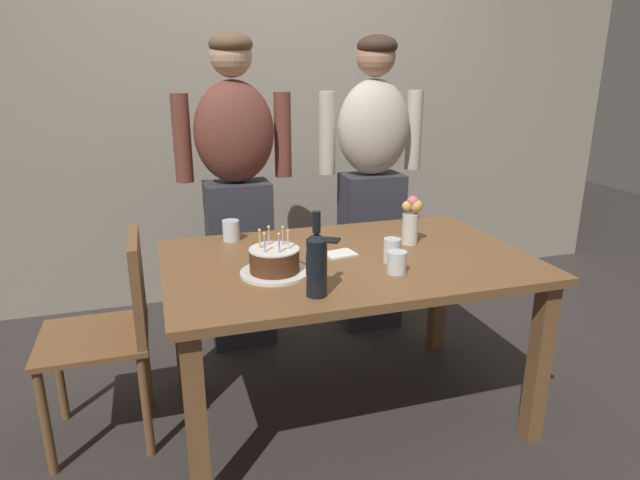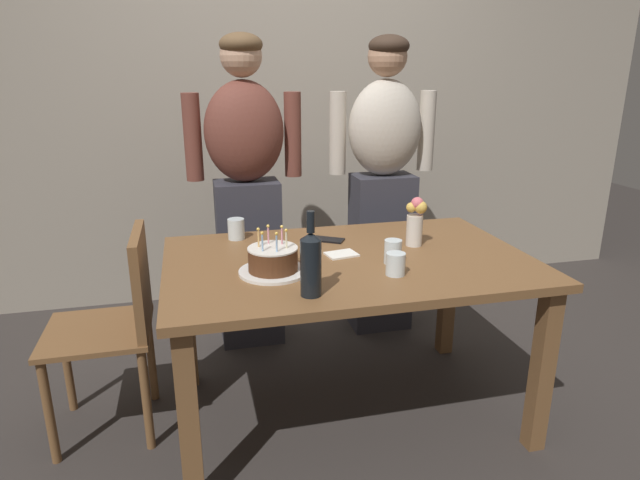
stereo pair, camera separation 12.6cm
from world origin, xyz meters
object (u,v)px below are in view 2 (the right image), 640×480
object	(u,v)px
wine_bottle	(311,262)
cell_phone	(328,240)
napkin_stack	(341,254)
water_glass_far	(396,264)
person_man_bearded	(247,190)
person_woman_cardigan	(383,183)
dining_chair	(120,317)
water_glass_near	(236,229)
flower_vase	(416,220)
birthday_cake	(273,261)
water_glass_side	(393,252)

from	to	relation	value
wine_bottle	cell_phone	size ratio (longest dim) A/B	2.09
napkin_stack	water_glass_far	bearing A→B (deg)	-62.68
person_man_bearded	person_woman_cardigan	xyz separation A→B (m)	(0.77, 0.00, 0.00)
person_man_bearded	dining_chair	size ratio (longest dim) A/B	1.90
wine_bottle	person_woman_cardigan	world-z (taller)	person_woman_cardigan
person_woman_cardigan	water_glass_far	bearing A→B (deg)	72.63
water_glass_far	napkin_stack	bearing A→B (deg)	117.32
water_glass_near	flower_vase	bearing A→B (deg)	-20.61
water_glass_far	person_man_bearded	xyz separation A→B (m)	(-0.45, 1.03, 0.09)
water_glass_near	napkin_stack	xyz separation A→B (m)	(0.41, -0.34, -0.04)
person_woman_cardigan	dining_chair	distance (m)	1.58
water_glass_far	flower_vase	world-z (taller)	flower_vase
water_glass_near	person_man_bearded	bearing A→B (deg)	77.03
water_glass_near	water_glass_far	world-z (taller)	water_glass_near
birthday_cake	water_glass_far	size ratio (longest dim) A/B	3.07
napkin_stack	dining_chair	xyz separation A→B (m)	(-0.92, 0.09, -0.23)
wine_bottle	napkin_stack	size ratio (longest dim) A/B	2.37
water_glass_far	birthday_cake	bearing A→B (deg)	164.12
water_glass_near	cell_phone	size ratio (longest dim) A/B	0.66
person_woman_cardigan	napkin_stack	bearing A→B (deg)	59.03
dining_chair	flower_vase	bearing A→B (deg)	88.12
water_glass_side	person_man_bearded	xyz separation A→B (m)	(-0.48, 0.91, 0.09)
water_glass_side	dining_chair	distance (m)	1.15
birthday_cake	water_glass_far	bearing A→B (deg)	-15.88
water_glass_side	wine_bottle	distance (m)	0.46
birthday_cake	person_man_bearded	distance (m)	0.91
water_glass_near	cell_phone	bearing A→B (deg)	-17.28
cell_phone	dining_chair	distance (m)	0.95
dining_chair	water_glass_side	bearing A→B (deg)	77.82
napkin_stack	dining_chair	size ratio (longest dim) A/B	0.15
flower_vase	dining_chair	size ratio (longest dim) A/B	0.25
person_man_bearded	dining_chair	xyz separation A→B (m)	(-0.61, -0.67, -0.36)
wine_bottle	cell_phone	distance (m)	0.64
water_glass_far	cell_phone	distance (m)	0.50
wine_bottle	water_glass_near	bearing A→B (deg)	104.76
water_glass_side	dining_chair	world-z (taller)	dining_chair
water_glass_side	person_woman_cardigan	world-z (taller)	person_woman_cardigan
birthday_cake	flower_vase	bearing A→B (deg)	15.88
water_glass_side	dining_chair	size ratio (longest dim) A/B	0.11
water_glass_near	water_glass_side	distance (m)	0.75
cell_phone	person_man_bearded	world-z (taller)	person_man_bearded
person_woman_cardigan	water_glass_side	bearing A→B (deg)	72.49
water_glass_near	napkin_stack	distance (m)	0.53
person_woman_cardigan	birthday_cake	bearing A→B (deg)	49.52
wine_bottle	napkin_stack	xyz separation A→B (m)	(0.22, 0.38, -0.12)
person_woman_cardigan	person_man_bearded	bearing A→B (deg)	0.00
water_glass_side	water_glass_far	bearing A→B (deg)	-106.33
water_glass_side	napkin_stack	xyz separation A→B (m)	(-0.17, 0.14, -0.04)
cell_phone	flower_vase	size ratio (longest dim) A/B	0.66
person_man_bearded	cell_phone	bearing A→B (deg)	118.68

